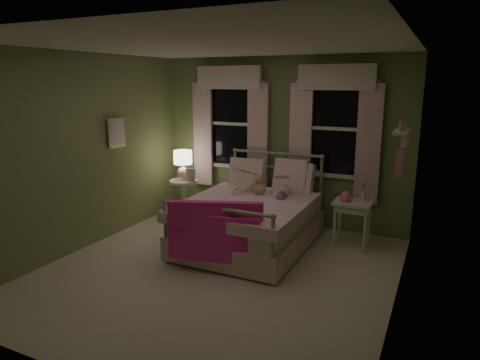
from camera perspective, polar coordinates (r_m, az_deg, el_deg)
The scene contains 18 objects.
room_shell at distance 4.84m, azimuth -3.30°, elevation 2.00°, with size 4.20×4.20×4.20m.
bed at distance 5.89m, azimuth 1.48°, elevation -5.26°, with size 1.58×2.04×1.18m.
pink_throw at distance 4.96m, azimuth -3.42°, elevation -6.00°, with size 1.08×0.49×0.71m.
child_left at distance 6.23m, azimuth 0.75°, elevation 1.43°, with size 0.29×0.19×0.80m, color #F7D1DD.
child_right at distance 6.03m, azimuth 5.57°, elevation 0.37°, with size 0.33×0.26×0.67m, color #F7D1DD.
book_left at distance 6.01m, azimuth -0.26°, elevation 0.92°, with size 0.20×0.27×0.03m, color beige.
book_right at distance 5.80m, azimuth 4.72°, elevation 0.01°, with size 0.20×0.27×0.02m, color beige.
teddy_bear at distance 6.02m, azimuth 2.52°, elevation -0.74°, with size 0.23×0.19×0.32m.
nightstand_left at distance 7.08m, azimuth -7.48°, elevation -1.84°, with size 0.46×0.46×0.65m.
table_lamp at distance 6.97m, azimuth -7.61°, elevation 2.42°, with size 0.30×0.30×0.47m.
book_nightstand at distance 6.91m, azimuth -7.21°, elevation -0.17°, with size 0.16×0.22×0.02m, color beige.
nightstand_right at distance 5.97m, azimuth 14.79°, elevation -3.70°, with size 0.50×0.40×0.64m.
pink_toy at distance 5.94m, azimuth 13.92°, elevation -2.14°, with size 0.14×0.18×0.14m.
bud_vase at distance 5.93m, azimuth 16.15°, elevation -1.48°, with size 0.06×0.06×0.28m.
window_left at distance 6.96m, azimuth -1.37°, elevation 8.08°, with size 1.34×0.13×1.96m.
window_right at distance 6.38m, azimuth 12.48°, elevation 7.32°, with size 1.34×0.13×1.96m.
wall_shelf at distance 4.92m, azimuth 20.72°, elevation 4.01°, with size 0.15×0.50×0.60m.
framed_picture at distance 6.42m, azimuth -16.14°, elevation 6.05°, with size 0.03×0.32×0.42m.
Camera 1 is at (2.30, -4.15, 2.22)m, focal length 32.00 mm.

